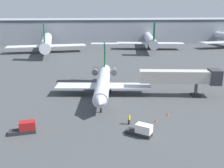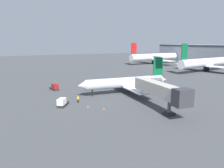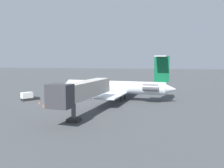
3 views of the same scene
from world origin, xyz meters
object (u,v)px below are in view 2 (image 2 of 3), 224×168
at_px(traffic_cone_near, 88,106).
at_px(parked_airliner_west_mid, 207,63).
at_px(baggage_tug_lead, 62,103).
at_px(traffic_cone_mid, 104,108).
at_px(parked_airliner_west_end, 154,57).
at_px(baggage_tug_trailing, 55,87).
at_px(jet_bridge, 162,91).
at_px(regional_jet, 128,82).
at_px(ground_crew_marshaller, 78,99).

bearing_deg(traffic_cone_near, parked_airliner_west_mid, 111.89).
bearing_deg(baggage_tug_lead, traffic_cone_mid, 48.94).
bearing_deg(parked_airliner_west_end, baggage_tug_trailing, -56.53).
bearing_deg(traffic_cone_near, baggage_tug_lead, -126.39).
bearing_deg(jet_bridge, baggage_tug_trailing, -153.83).
bearing_deg(regional_jet, baggage_tug_trailing, -126.59).
xyz_separation_m(regional_jet, traffic_cone_mid, (11.06, -12.76, -2.86)).
relative_size(jet_bridge, traffic_cone_mid, 31.88).
height_order(ground_crew_marshaller, traffic_cone_near, ground_crew_marshaller).
height_order(baggage_tug_trailing, traffic_cone_near, baggage_tug_trailing).
relative_size(jet_bridge, baggage_tug_lead, 4.30).
bearing_deg(baggage_tug_trailing, parked_airliner_west_end, 123.47).
distance_m(jet_bridge, baggage_tug_lead, 21.85).
bearing_deg(ground_crew_marshaller, traffic_cone_mid, 22.24).
relative_size(ground_crew_marshaller, traffic_cone_near, 3.07).
bearing_deg(jet_bridge, traffic_cone_near, -126.13).
distance_m(jet_bridge, traffic_cone_near, 16.25).
bearing_deg(baggage_tug_lead, traffic_cone_near, 53.61).
xyz_separation_m(baggage_tug_lead, baggage_tug_trailing, (-17.85, 2.37, 0.00)).
bearing_deg(ground_crew_marshaller, traffic_cone_near, 6.94).
distance_m(baggage_tug_lead, traffic_cone_mid, 9.60).
distance_m(traffic_cone_near, parked_airliner_west_mid, 78.74).
relative_size(regional_jet, jet_bridge, 1.57).
xyz_separation_m(ground_crew_marshaller, traffic_cone_mid, (7.62, 3.11, -0.58)).
height_order(regional_jet, baggage_tug_trailing, regional_jet).
xyz_separation_m(ground_crew_marshaller, parked_airliner_west_end, (-67.63, 75.53, 3.64)).
relative_size(jet_bridge, parked_airliner_west_end, 0.46).
bearing_deg(traffic_cone_mid, baggage_tug_lead, -131.06).
bearing_deg(traffic_cone_near, ground_crew_marshaller, -173.06).
height_order(jet_bridge, parked_airliner_west_mid, parked_airliner_west_mid).
relative_size(baggage_tug_trailing, traffic_cone_near, 7.61).
relative_size(regional_jet, traffic_cone_near, 49.98).
height_order(baggage_tug_lead, traffic_cone_near, baggage_tug_lead).
relative_size(baggage_tug_trailing, parked_airliner_west_end, 0.11).
bearing_deg(parked_airliner_west_mid, traffic_cone_mid, -65.46).
bearing_deg(ground_crew_marshaller, jet_bridge, 43.39).
height_order(regional_jet, jet_bridge, regional_jet).
bearing_deg(traffic_cone_near, parked_airliner_west_end, 134.01).
bearing_deg(regional_jet, parked_airliner_west_mid, 110.08).
bearing_deg(regional_jet, parked_airliner_west_end, 137.09).
relative_size(jet_bridge, baggage_tug_trailing, 4.19).
distance_m(ground_crew_marshaller, traffic_cone_near, 4.85).
xyz_separation_m(baggage_tug_trailing, parked_airliner_west_end, (-51.09, 77.27, 3.66)).
height_order(baggage_tug_lead, traffic_cone_mid, baggage_tug_lead).
xyz_separation_m(traffic_cone_mid, parked_airliner_west_end, (-75.24, 72.41, 4.22)).
bearing_deg(jet_bridge, parked_airliner_west_mid, 122.64).
height_order(traffic_cone_mid, parked_airliner_west_end, parked_airliner_west_end).
distance_m(baggage_tug_trailing, parked_airliner_west_end, 92.71).
height_order(baggage_tug_lead, parked_airliner_west_end, parked_airliner_west_end).
distance_m(baggage_tug_lead, traffic_cone_near, 5.86).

